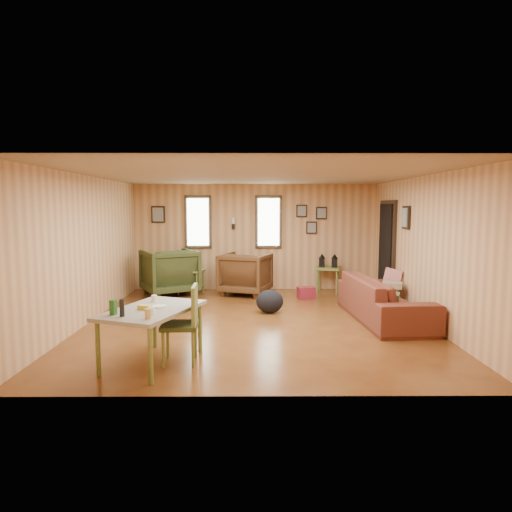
{
  "coord_description": "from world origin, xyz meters",
  "views": [
    {
      "loc": [
        -0.05,
        -7.4,
        1.89
      ],
      "look_at": [
        0.0,
        0.4,
        1.05
      ],
      "focal_mm": 32.0,
      "sensor_mm": 36.0,
      "label": 1
    }
  ],
  "objects": [
    {
      "name": "end_table",
      "position": [
        -1.4,
        2.41,
        0.36
      ],
      "size": [
        0.62,
        0.59,
        0.65
      ],
      "rotation": [
        0.0,
        0.0,
        -0.27
      ],
      "color": "olive",
      "rests_on": "ground"
    },
    {
      "name": "sofa",
      "position": [
        2.15,
        0.12,
        0.48
      ],
      "size": [
        0.87,
        2.49,
        0.96
      ],
      "primitive_type": "imported",
      "rotation": [
        0.0,
        0.0,
        1.64
      ],
      "color": "#612A1B",
      "rests_on": "ground"
    },
    {
      "name": "backpack",
      "position": [
        0.25,
        0.61,
        0.21
      ],
      "size": [
        0.57,
        0.48,
        0.42
      ],
      "rotation": [
        0.0,
        0.0,
        0.27
      ],
      "color": "black",
      "rests_on": "ground"
    },
    {
      "name": "room",
      "position": [
        0.17,
        0.27,
        1.21
      ],
      "size": [
        5.54,
        6.04,
        2.44
      ],
      "color": "brown",
      "rests_on": "ground"
    },
    {
      "name": "recliner_brown",
      "position": [
        -0.21,
        2.36,
        0.5
      ],
      "size": [
        1.21,
        1.17,
        1.0
      ],
      "primitive_type": "imported",
      "rotation": [
        0.0,
        0.0,
        2.81
      ],
      "color": "#4F3017",
      "rests_on": "ground"
    },
    {
      "name": "recliner_green",
      "position": [
        -1.86,
        2.36,
        0.54
      ],
      "size": [
        1.4,
        1.37,
        1.08
      ],
      "primitive_type": "imported",
      "rotation": [
        0.0,
        0.0,
        -2.64
      ],
      "color": "#37401D",
      "rests_on": "ground"
    },
    {
      "name": "side_table",
      "position": [
        1.62,
        2.65,
        0.58
      ],
      "size": [
        0.66,
        0.66,
        0.85
      ],
      "rotation": [
        0.0,
        0.0,
        -0.27
      ],
      "color": "olive",
      "rests_on": "ground"
    },
    {
      "name": "sofa_pillows",
      "position": [
        2.27,
        0.26,
        0.5
      ],
      "size": [
        0.99,
        1.79,
        0.37
      ],
      "rotation": [
        0.0,
        0.0,
        -0.38
      ],
      "color": "brown",
      "rests_on": "sofa"
    },
    {
      "name": "cooler",
      "position": [
        1.05,
        1.89,
        0.12
      ],
      "size": [
        0.39,
        0.31,
        0.24
      ],
      "rotation": [
        0.0,
        0.0,
        0.22
      ],
      "color": "maroon",
      "rests_on": "ground"
    },
    {
      "name": "dining_chair",
      "position": [
        -0.87,
        -2.0,
        0.54
      ],
      "size": [
        0.45,
        0.45,
        0.96
      ],
      "rotation": [
        0.0,
        0.0,
        0.03
      ],
      "color": "#37401D",
      "rests_on": "ground"
    },
    {
      "name": "dining_table",
      "position": [
        -1.27,
        -2.04,
        0.62
      ],
      "size": [
        1.21,
        1.53,
        0.88
      ],
      "rotation": [
        0.0,
        0.0,
        -0.35
      ],
      "color": "gray",
      "rests_on": "ground"
    }
  ]
}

